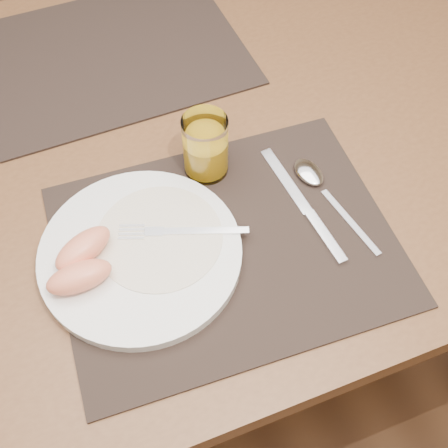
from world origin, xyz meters
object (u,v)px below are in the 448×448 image
(plate, at_px, (141,253))
(placemat_near, at_px, (226,245))
(spoon, at_px, (315,179))
(fork, at_px, (172,232))
(placemat_far, at_px, (111,54))
(juice_glass, at_px, (206,148))
(table, at_px, (166,172))
(knife, at_px, (308,213))

(plate, bearing_deg, placemat_near, -11.23)
(spoon, bearing_deg, fork, -174.87)
(placemat_near, height_order, fork, fork)
(placemat_far, xyz_separation_m, juice_glass, (0.07, -0.31, 0.05))
(placemat_near, distance_m, juice_glass, 0.14)
(table, xyz_separation_m, placemat_near, (0.02, -0.22, 0.09))
(plate, xyz_separation_m, spoon, (0.27, 0.03, -0.00))
(table, bearing_deg, plate, -114.46)
(table, bearing_deg, placemat_near, -83.86)
(knife, bearing_deg, table, 124.87)
(spoon, bearing_deg, juice_glass, 149.85)
(plate, xyz_separation_m, juice_glass, (0.13, 0.11, 0.04))
(table, bearing_deg, fork, -102.50)
(placemat_far, height_order, knife, knife)
(plate, bearing_deg, table, 65.54)
(placemat_far, xyz_separation_m, spoon, (0.21, -0.39, 0.01))
(table, height_order, knife, knife)
(plate, distance_m, spoon, 0.27)
(placemat_far, distance_m, fork, 0.41)
(fork, xyz_separation_m, juice_glass, (0.09, 0.10, 0.03))
(table, distance_m, placemat_far, 0.24)
(juice_glass, bearing_deg, placemat_far, 102.36)
(placemat_near, relative_size, knife, 2.04)
(plate, height_order, juice_glass, juice_glass)
(table, relative_size, spoon, 7.29)
(table, height_order, placemat_near, placemat_near)
(plate, relative_size, fork, 1.59)
(knife, relative_size, spoon, 1.15)
(placemat_far, distance_m, plate, 0.42)
(knife, bearing_deg, juice_glass, 129.15)
(spoon, relative_size, juice_glass, 1.95)
(placemat_near, xyz_separation_m, knife, (0.13, 0.01, 0.00))
(knife, bearing_deg, placemat_far, 111.63)
(fork, xyz_separation_m, knife, (0.19, -0.03, -0.02))
(placemat_near, relative_size, placemat_far, 1.00)
(plate, relative_size, juice_glass, 2.74)
(fork, relative_size, knife, 0.77)
(placemat_near, bearing_deg, table, 96.14)
(plate, height_order, fork, fork)
(placemat_near, bearing_deg, juice_glass, 81.34)
(fork, height_order, juice_glass, juice_glass)
(fork, relative_size, spoon, 0.88)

